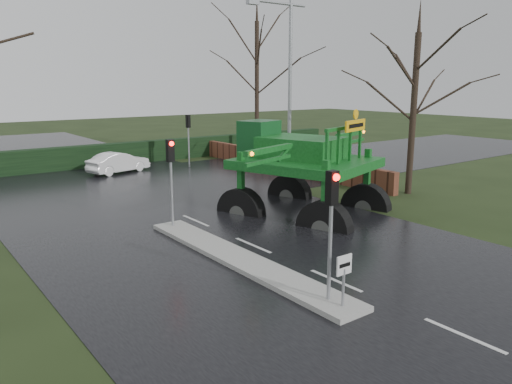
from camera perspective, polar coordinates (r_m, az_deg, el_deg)
ground at (r=14.82m, az=9.07°, el=-10.04°), size 140.00×140.00×0.00m
road_main at (r=22.54m, az=-9.48°, el=-2.19°), size 14.00×80.00×0.02m
road_cross at (r=27.88m, az=-15.22°, el=0.35°), size 80.00×12.00×0.02m
median_island at (r=16.13m, az=-1.94°, el=-7.68°), size 1.20×10.00×0.16m
hedge_row at (r=35.22m, az=-20.19°, el=3.69°), size 44.00×0.90×1.50m
brick_wall at (r=33.02m, az=1.87°, el=3.65°), size 0.40×20.00×1.20m
keep_left_sign at (r=12.60m, az=10.01°, el=-9.03°), size 0.50×0.07×1.35m
traffic_signal_near at (r=12.45m, az=8.63°, el=-1.82°), size 0.26×0.33×3.52m
traffic_signal_mid at (r=19.25m, az=-9.71°, el=3.17°), size 0.26×0.33×3.52m
traffic_signal_far at (r=33.86m, az=-7.75°, el=7.16°), size 0.26×0.33×3.52m
street_light_right at (r=28.09m, az=3.43°, el=13.14°), size 3.85×0.30×10.00m
tree_right_near at (r=26.44m, az=17.68°, el=10.92°), size 5.60×5.60×9.64m
tree_right_far at (r=38.13m, az=0.10°, el=13.72°), size 7.00×7.00×12.05m
crop_sprayer at (r=19.37m, az=7.33°, el=3.62°), size 9.77×7.49×5.70m
white_sedan at (r=32.86m, az=-15.38°, el=2.11°), size 4.21×2.39×1.31m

